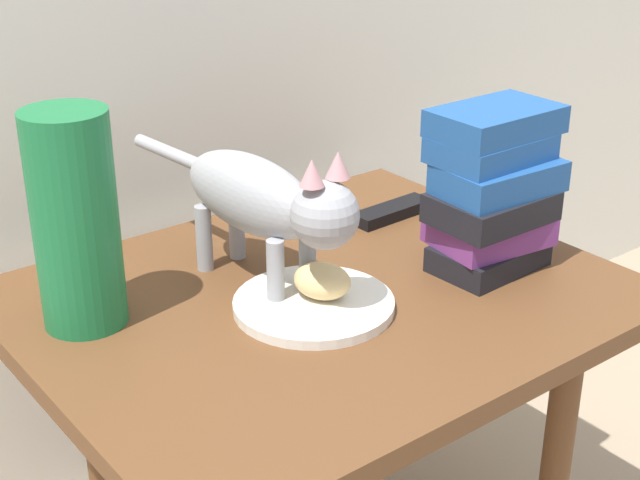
% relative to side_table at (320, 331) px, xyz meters
% --- Properties ---
extents(side_table, '(0.81, 0.67, 0.51)m').
position_rel_side_table_xyz_m(side_table, '(0.00, 0.00, 0.00)').
color(side_table, brown).
rests_on(side_table, ground).
extents(plate, '(0.22, 0.22, 0.01)m').
position_rel_side_table_xyz_m(plate, '(-0.04, -0.03, 0.07)').
color(plate, silver).
rests_on(plate, side_table).
extents(bread_roll, '(0.09, 0.10, 0.05)m').
position_rel_side_table_xyz_m(bread_roll, '(-0.02, -0.04, 0.10)').
color(bread_roll, '#E0BC7A').
rests_on(bread_roll, plate).
extents(cat, '(0.11, 0.48, 0.23)m').
position_rel_side_table_xyz_m(cat, '(-0.05, 0.06, 0.20)').
color(cat, '#99999E').
rests_on(cat, side_table).
extents(book_stack, '(0.19, 0.14, 0.24)m').
position_rel_side_table_xyz_m(book_stack, '(0.25, -0.09, 0.18)').
color(book_stack, black).
rests_on(book_stack, side_table).
extents(green_vase, '(0.11, 0.11, 0.29)m').
position_rel_side_table_xyz_m(green_vase, '(-0.30, 0.12, 0.21)').
color(green_vase, '#196B38').
rests_on(green_vase, side_table).
extents(tv_remote, '(0.15, 0.05, 0.02)m').
position_rel_side_table_xyz_m(tv_remote, '(0.26, 0.14, 0.07)').
color(tv_remote, black).
rests_on(tv_remote, side_table).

